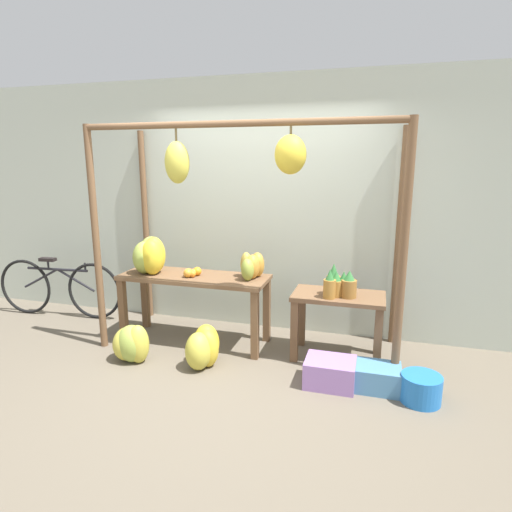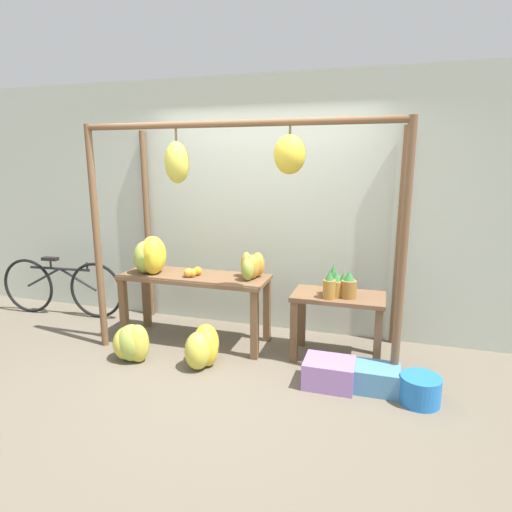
% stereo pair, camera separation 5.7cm
% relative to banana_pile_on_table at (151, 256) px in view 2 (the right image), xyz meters
% --- Properties ---
extents(ground_plane, '(20.00, 20.00, 0.00)m').
position_rel_banana_pile_on_table_xyz_m(ground_plane, '(1.05, -0.70, -0.91)').
color(ground_plane, '#665B4C').
extents(shop_wall_back, '(8.00, 0.08, 2.80)m').
position_rel_banana_pile_on_table_xyz_m(shop_wall_back, '(1.05, 0.71, 0.49)').
color(shop_wall_back, '#B7C1B2').
rests_on(shop_wall_back, ground_plane).
extents(stall_awning, '(2.98, 1.11, 2.24)m').
position_rel_banana_pile_on_table_xyz_m(stall_awning, '(1.07, -0.11, 0.66)').
color(stall_awning, brown).
rests_on(stall_awning, ground_plane).
extents(display_table_main, '(1.56, 0.55, 0.73)m').
position_rel_banana_pile_on_table_xyz_m(display_table_main, '(0.48, 0.04, -0.30)').
color(display_table_main, brown).
rests_on(display_table_main, ground_plane).
extents(display_table_side, '(0.87, 0.49, 0.65)m').
position_rel_banana_pile_on_table_xyz_m(display_table_side, '(1.97, 0.07, -0.42)').
color(display_table_side, brown).
rests_on(display_table_side, ground_plane).
extents(banana_pile_on_table, '(0.41, 0.38, 0.39)m').
position_rel_banana_pile_on_table_xyz_m(banana_pile_on_table, '(0.00, 0.00, 0.00)').
color(banana_pile_on_table, yellow).
rests_on(banana_pile_on_table, display_table_main).
extents(orange_pile, '(0.17, 0.19, 0.09)m').
position_rel_banana_pile_on_table_xyz_m(orange_pile, '(0.47, 0.00, -0.14)').
color(orange_pile, orange).
rests_on(orange_pile, display_table_main).
extents(pineapple_cluster, '(0.30, 0.24, 0.31)m').
position_rel_banana_pile_on_table_xyz_m(pineapple_cluster, '(1.97, 0.00, -0.15)').
color(pineapple_cluster, '#A3702D').
rests_on(pineapple_cluster, display_table_side).
extents(banana_pile_ground_left, '(0.42, 0.34, 0.38)m').
position_rel_banana_pile_on_table_xyz_m(banana_pile_ground_left, '(0.08, -0.56, -0.74)').
color(banana_pile_ground_left, gold).
rests_on(banana_pile_ground_left, ground_plane).
extents(banana_pile_ground_right, '(0.34, 0.48, 0.38)m').
position_rel_banana_pile_on_table_xyz_m(banana_pile_ground_right, '(0.78, -0.47, -0.73)').
color(banana_pile_ground_right, gold).
rests_on(banana_pile_ground_right, ground_plane).
extents(fruit_crate_white, '(0.43, 0.33, 0.23)m').
position_rel_banana_pile_on_table_xyz_m(fruit_crate_white, '(1.97, -0.49, -0.80)').
color(fruit_crate_white, '#9970B7').
rests_on(fruit_crate_white, ground_plane).
extents(blue_bucket, '(0.32, 0.32, 0.23)m').
position_rel_banana_pile_on_table_xyz_m(blue_bucket, '(2.71, -0.56, -0.80)').
color(blue_bucket, blue).
rests_on(blue_bucket, ground_plane).
extents(parked_bicycle, '(1.65, 0.18, 0.74)m').
position_rel_banana_pile_on_table_xyz_m(parked_bicycle, '(-1.46, 0.28, -0.55)').
color(parked_bicycle, black).
rests_on(parked_bicycle, ground_plane).
extents(papaya_pile, '(0.30, 0.38, 0.26)m').
position_rel_banana_pile_on_table_xyz_m(papaya_pile, '(1.08, 0.11, -0.06)').
color(papaya_pile, '#B2993D').
rests_on(papaya_pile, display_table_main).
extents(fruit_crate_purple, '(0.38, 0.30, 0.21)m').
position_rel_banana_pile_on_table_xyz_m(fruit_crate_purple, '(2.37, -0.45, -0.81)').
color(fruit_crate_purple, '#4C84B2').
rests_on(fruit_crate_purple, ground_plane).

